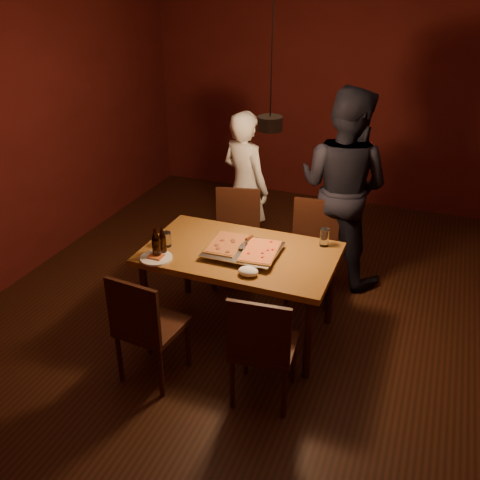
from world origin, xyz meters
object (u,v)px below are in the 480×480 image
(beer_bottle_b, at_px, (162,241))
(diner_white, at_px, (245,187))
(chair_far_left, at_px, (237,228))
(pizza_tray, at_px, (243,251))
(diner_dark, at_px, (343,187))
(chair_near_left, at_px, (144,320))
(plate_slice, at_px, (156,258))
(pendant_lamp, at_px, (270,122))
(dining_table, at_px, (240,260))
(chair_near_right, at_px, (262,341))
(chair_far_right, at_px, (314,241))
(beer_bottle_a, at_px, (156,244))

(beer_bottle_b, distance_m, diner_white, 1.50)
(chair_far_left, xyz_separation_m, pizza_tray, (0.38, -0.83, 0.24))
(beer_bottle_b, relative_size, diner_dark, 0.12)
(chair_near_left, height_order, plate_slice, chair_near_left)
(diner_white, bearing_deg, beer_bottle_b, 108.96)
(chair_near_left, distance_m, plate_slice, 0.55)
(diner_white, height_order, pendant_lamp, pendant_lamp)
(pizza_tray, bearing_deg, dining_table, 138.92)
(chair_near_left, relative_size, chair_near_right, 1.00)
(chair_near_left, bearing_deg, plate_slice, 113.03)
(chair_far_right, distance_m, diner_dark, 0.58)
(diner_dark, bearing_deg, pendant_lamp, 86.89)
(beer_bottle_a, bearing_deg, dining_table, 30.53)
(chair_near_left, height_order, pizza_tray, chair_near_left)
(pizza_tray, xyz_separation_m, beer_bottle_a, (-0.59, -0.29, 0.10))
(beer_bottle_a, bearing_deg, beer_bottle_b, 82.15)
(chair_far_left, xyz_separation_m, plate_slice, (-0.21, -1.14, 0.22))
(chair_far_left, distance_m, diner_dark, 1.06)
(pizza_tray, bearing_deg, beer_bottle_a, -153.62)
(chair_far_right, relative_size, beer_bottle_a, 1.98)
(dining_table, relative_size, plate_slice, 6.05)
(chair_near_right, xyz_separation_m, plate_slice, (-1.00, 0.40, 0.22))
(plate_slice, bearing_deg, beer_bottle_b, 84.94)
(dining_table, relative_size, chair_near_right, 3.09)
(pizza_tray, distance_m, diner_dark, 1.35)
(beer_bottle_a, distance_m, plate_slice, 0.11)
(chair_far_left, relative_size, pendant_lamp, 0.46)
(chair_far_left, bearing_deg, diner_white, -93.64)
(beer_bottle_a, distance_m, diner_dark, 1.89)
(chair_near_left, bearing_deg, diner_white, 96.11)
(dining_table, distance_m, chair_near_right, 0.88)
(dining_table, bearing_deg, beer_bottle_b, -155.45)
(dining_table, relative_size, beer_bottle_b, 6.81)
(dining_table, xyz_separation_m, pendant_lamp, (0.18, 0.13, 1.08))
(diner_white, height_order, diner_dark, diner_dark)
(beer_bottle_b, distance_m, plate_slice, 0.14)
(dining_table, distance_m, pendant_lamp, 1.11)
(pizza_tray, bearing_deg, chair_far_right, 66.35)
(chair_near_left, bearing_deg, pizza_tray, 66.35)
(chair_far_left, bearing_deg, chair_near_left, 73.67)
(diner_white, xyz_separation_m, pendant_lamp, (0.60, -1.11, 0.99))
(chair_far_right, bearing_deg, dining_table, 57.68)
(beer_bottle_b, bearing_deg, chair_far_left, 79.10)
(chair_far_left, distance_m, pendant_lamp, 1.49)
(chair_near_left, distance_m, diner_white, 2.08)
(chair_far_left, bearing_deg, plate_slice, 65.30)
(pendant_lamp, bearing_deg, beer_bottle_a, -148.13)
(beer_bottle_a, xyz_separation_m, pendant_lamp, (0.73, 0.46, 0.89))
(dining_table, height_order, diner_dark, diner_dark)
(beer_bottle_a, bearing_deg, pendant_lamp, 31.87)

